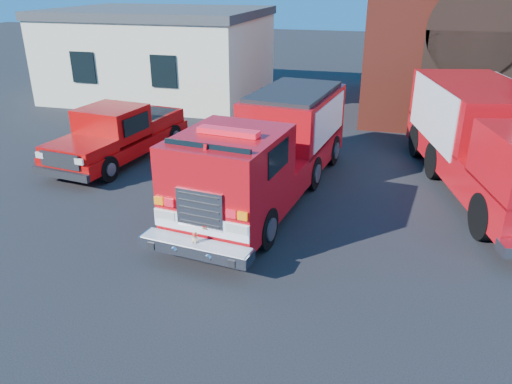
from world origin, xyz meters
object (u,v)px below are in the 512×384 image
(side_building, at_px, (161,52))
(pickup_truck, at_px, (119,134))
(secondary_truck, at_px, (491,140))
(fire_engine, at_px, (270,149))

(side_building, distance_m, pickup_truck, 10.27)
(secondary_truck, bearing_deg, pickup_truck, -178.21)
(pickup_truck, xyz_separation_m, secondary_truck, (11.67, 0.37, 0.66))
(pickup_truck, bearing_deg, side_building, 106.76)
(side_building, relative_size, pickup_truck, 1.71)
(fire_engine, xyz_separation_m, secondary_truck, (5.98, 1.99, 0.17))
(fire_engine, bearing_deg, secondary_truck, 18.35)
(fire_engine, xyz_separation_m, pickup_truck, (-5.68, 1.62, -0.49))
(fire_engine, bearing_deg, side_building, 127.15)
(fire_engine, height_order, secondary_truck, secondary_truck)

